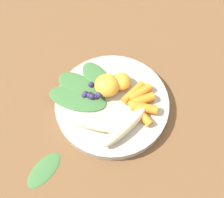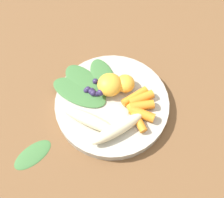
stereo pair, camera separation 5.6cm
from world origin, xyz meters
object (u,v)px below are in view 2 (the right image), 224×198
at_px(banana_peeled_right, 90,120).
at_px(orange_segment_near, 108,85).
at_px(bowl, 112,104).
at_px(banana_peeled_left, 118,129).
at_px(kale_leaf_stray, 33,154).

relative_size(banana_peeled_right, orange_segment_near, 2.19).
relative_size(bowl, banana_peeled_left, 2.10).
distance_m(orange_segment_near, kale_leaf_stray, 0.21).
bearing_deg(orange_segment_near, bowl, 7.06).
bearing_deg(bowl, orange_segment_near, -172.94).
bearing_deg(banana_peeled_right, orange_segment_near, 90.63).
distance_m(banana_peeled_right, orange_segment_near, 0.09).
height_order(banana_peeled_right, orange_segment_near, orange_segment_near).
height_order(banana_peeled_left, orange_segment_near, orange_segment_near).
xyz_separation_m(orange_segment_near, kale_leaf_stray, (0.11, -0.17, -0.04)).
xyz_separation_m(banana_peeled_left, orange_segment_near, (-0.10, -0.00, 0.01)).
bearing_deg(orange_segment_near, kale_leaf_stray, -56.60).
bearing_deg(banana_peeled_left, orange_segment_near, 69.92).
bearing_deg(banana_peeled_left, banana_peeled_right, 130.21).
height_order(bowl, kale_leaf_stray, bowl).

